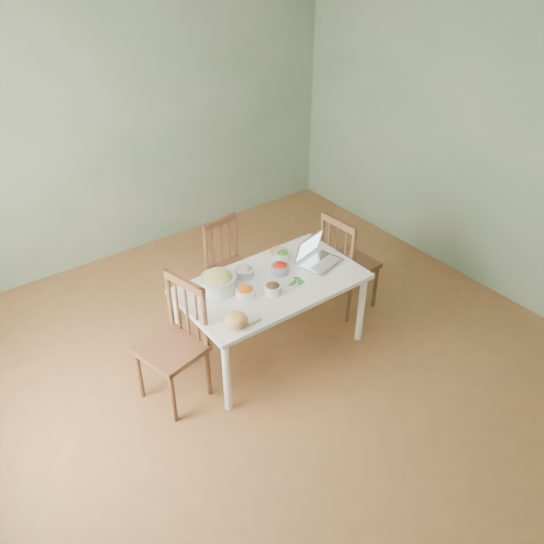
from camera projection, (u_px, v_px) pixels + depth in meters
floor at (270, 364)px, 4.92m from camera, size 5.00×5.00×0.00m
ceiling at (270, 34)px, 3.41m from camera, size 5.00×5.00×0.00m
wall_back at (126, 133)px, 5.83m from camera, size 5.00×0.00×2.70m
wall_right at (480, 152)px, 5.40m from camera, size 0.00×5.00×2.70m
dining_table at (272, 316)px, 4.90m from camera, size 1.53×0.86×0.72m
chair_far at (233, 269)px, 5.32m from camera, size 0.45×0.43×0.93m
chair_left at (170, 346)px, 4.33m from camera, size 0.53×0.55×1.04m
chair_right at (350, 261)px, 5.36m from camera, size 0.45×0.47×1.02m
bread_boule at (236, 320)px, 4.19m from camera, size 0.22×0.22×0.12m
butter_stick at (254, 321)px, 4.25m from camera, size 0.12×0.05×0.03m
bowl_squash at (218, 281)px, 4.56m from camera, size 0.33×0.33×0.17m
bowl_carrot at (245, 292)px, 4.51m from camera, size 0.19×0.19×0.09m
bowl_onion at (244, 271)px, 4.75m from camera, size 0.20×0.20×0.09m
bowl_mushroom at (273, 288)px, 4.55m from camera, size 0.15×0.15×0.09m
bowl_redpep at (280, 268)px, 4.80m from camera, size 0.17×0.17×0.09m
bowl_broccoli at (282, 255)px, 4.98m from camera, size 0.16×0.16×0.08m
flatbread at (279, 252)px, 5.08m from camera, size 0.21×0.21×0.02m
basil_bunch at (295, 282)px, 4.69m from camera, size 0.17×0.17×0.02m
laptop at (323, 252)px, 4.87m from camera, size 0.41×0.37×0.24m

